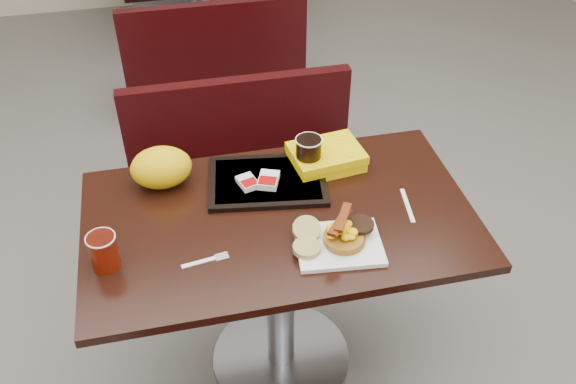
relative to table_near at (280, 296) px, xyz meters
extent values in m
cube|color=slate|center=(0.00, 0.00, -0.38)|extent=(6.00, 7.00, 0.01)
cube|color=white|center=(0.14, -0.17, 0.38)|extent=(0.27, 0.22, 0.01)
cylinder|color=#A96B1C|center=(0.16, -0.16, 0.40)|extent=(0.14, 0.14, 0.03)
cylinder|color=black|center=(0.21, -0.14, 0.42)|extent=(0.09, 0.09, 0.01)
ellipsoid|color=#FFE005|center=(0.15, -0.16, 0.44)|extent=(0.10, 0.10, 0.04)
cylinder|color=tan|center=(0.04, -0.18, 0.40)|extent=(0.09, 0.09, 0.02)
cylinder|color=tan|center=(0.06, -0.11, 0.41)|extent=(0.08, 0.09, 0.05)
cylinder|color=#8D1705|center=(-0.52, -0.10, 0.43)|extent=(0.08, 0.08, 0.11)
cube|color=white|center=(0.40, -0.04, 0.38)|extent=(0.03, 0.16, 0.00)
cube|color=#A35907|center=(0.01, 0.11, 0.38)|extent=(0.04, 0.03, 0.01)
cube|color=#8C0504|center=(-0.13, 0.10, 0.38)|extent=(0.05, 0.04, 0.01)
cube|color=black|center=(-0.01, 0.16, 0.38)|extent=(0.41, 0.32, 0.02)
cube|color=silver|center=(-0.07, 0.15, 0.40)|extent=(0.07, 0.09, 0.02)
cube|color=silver|center=(-0.01, 0.14, 0.40)|extent=(0.09, 0.10, 0.02)
cylinder|color=black|center=(0.14, 0.20, 0.45)|extent=(0.09, 0.09, 0.11)
cube|color=#EBC103|center=(0.21, 0.22, 0.41)|extent=(0.26, 0.21, 0.06)
ellipsoid|color=#FBE308|center=(-0.34, 0.23, 0.44)|extent=(0.23, 0.20, 0.14)
camera|label=1|loc=(-0.28, -1.40, 1.67)|focal=39.03mm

